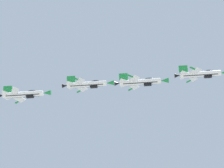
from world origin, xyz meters
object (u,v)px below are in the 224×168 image
Objects in this scene: fighter_jet_lead at (201,74)px; fighter_jet_left_outer at (24,94)px; fighter_jet_left_wing at (141,82)px; fighter_jet_right_wing at (88,84)px.

fighter_jet_lead reaches higher than fighter_jet_left_outer.
fighter_jet_right_wing is (-11.15, 11.80, 4.46)m from fighter_jet_left_wing.
fighter_jet_left_wing is at bearing 87.03° from fighter_jet_left_outer.
fighter_jet_lead reaches higher than fighter_jet_left_wing.
fighter_jet_left_outer reaches higher than fighter_jet_left_wing.
fighter_jet_left_outer is at bearing -90.27° from fighter_jet_right_wing.
fighter_jet_left_wing is (-13.18, 12.11, -1.61)m from fighter_jet_lead.
fighter_jet_lead is 1.00× the size of fighter_jet_left_wing.
fighter_jet_right_wing is at bearing 89.73° from fighter_jet_left_outer.
fighter_jet_right_wing is 1.00× the size of fighter_jet_left_outer.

